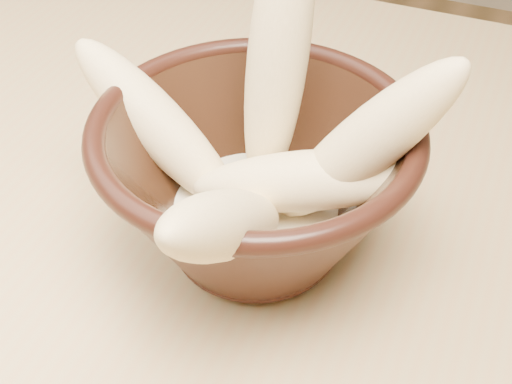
% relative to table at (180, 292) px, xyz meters
% --- Properties ---
extents(table, '(1.20, 0.80, 0.75)m').
position_rel_table_xyz_m(table, '(0.00, 0.00, 0.00)').
color(table, tan).
rests_on(table, ground).
extents(bowl, '(0.21, 0.21, 0.11)m').
position_rel_table_xyz_m(bowl, '(0.07, -0.00, 0.14)').
color(bowl, black).
rests_on(bowl, table).
extents(milk_puddle, '(0.12, 0.12, 0.02)m').
position_rel_table_xyz_m(milk_puddle, '(0.07, -0.00, 0.12)').
color(milk_puddle, beige).
rests_on(milk_puddle, bowl).
extents(banana_upright, '(0.04, 0.08, 0.20)m').
position_rel_table_xyz_m(banana_upright, '(0.07, 0.04, 0.21)').
color(banana_upright, '#E0C384').
rests_on(banana_upright, bowl).
extents(banana_left, '(0.15, 0.07, 0.12)m').
position_rel_table_xyz_m(banana_left, '(-0.01, 0.00, 0.16)').
color(banana_left, '#E0C384').
rests_on(banana_left, bowl).
extents(banana_right, '(0.13, 0.06, 0.15)m').
position_rel_table_xyz_m(banana_right, '(0.13, 0.01, 0.18)').
color(banana_right, '#E0C384').
rests_on(banana_right, bowl).
extents(banana_across, '(0.15, 0.08, 0.07)m').
position_rel_table_xyz_m(banana_across, '(0.10, -0.01, 0.16)').
color(banana_across, '#E0C384').
rests_on(banana_across, bowl).
extents(banana_front, '(0.04, 0.16, 0.14)m').
position_rel_table_xyz_m(banana_front, '(0.08, -0.08, 0.17)').
color(banana_front, '#E0C384').
rests_on(banana_front, bowl).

